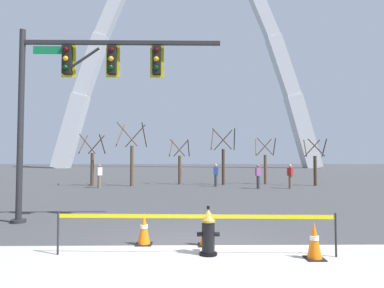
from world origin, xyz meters
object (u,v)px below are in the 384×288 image
at_px(traffic_cone_curb_edge, 144,229).
at_px(pedestrian_standing_center, 99,176).
at_px(traffic_signal_gantry, 78,85).
at_px(pedestrian_walking_left, 290,176).
at_px(fire_hydrant, 208,232).
at_px(traffic_cone_mid_sidewalk, 314,241).
at_px(traffic_cone_by_hydrant, 206,230).
at_px(pedestrian_near_trees, 258,176).
at_px(pedestrian_walking_right, 216,175).
at_px(monument_arch, 187,57).

distance_m(traffic_cone_curb_edge, pedestrian_standing_center, 15.50).
height_order(traffic_signal_gantry, pedestrian_standing_center, traffic_signal_gantry).
relative_size(traffic_cone_curb_edge, pedestrian_walking_left, 0.46).
bearing_deg(fire_hydrant, traffic_cone_mid_sidewalk, -8.95).
height_order(fire_hydrant, traffic_cone_mid_sidewalk, fire_hydrant).
height_order(traffic_cone_by_hydrant, traffic_cone_mid_sidewalk, same).
bearing_deg(traffic_signal_gantry, pedestrian_near_trees, 54.36).
distance_m(traffic_cone_by_hydrant, pedestrian_walking_right, 15.87).
height_order(traffic_cone_curb_edge, pedestrian_standing_center, pedestrian_standing_center).
relative_size(monument_arch, pedestrian_standing_center, 35.89).
distance_m(traffic_cone_mid_sidewalk, pedestrian_walking_left, 15.75).
relative_size(pedestrian_walking_left, pedestrian_near_trees, 1.00).
xyz_separation_m(pedestrian_walking_left, pedestrian_standing_center, (-12.69, 0.67, 0.00)).
bearing_deg(traffic_cone_by_hydrant, pedestrian_near_trees, 73.19).
height_order(pedestrian_standing_center, pedestrian_walking_right, same).
bearing_deg(pedestrian_walking_right, fire_hydrant, -95.56).
bearing_deg(traffic_cone_mid_sidewalk, traffic_cone_by_hydrant, 153.11).
bearing_deg(pedestrian_near_trees, pedestrian_walking_left, 2.64).
bearing_deg(monument_arch, pedestrian_standing_center, -97.13).
bearing_deg(traffic_cone_mid_sidewalk, pedestrian_walking_left, 74.08).
height_order(traffic_cone_by_hydrant, traffic_cone_curb_edge, same).
bearing_deg(pedestrian_walking_right, traffic_cone_curb_edge, -100.87).
relative_size(pedestrian_standing_center, pedestrian_walking_right, 1.00).
relative_size(traffic_cone_curb_edge, pedestrian_standing_center, 0.46).
height_order(traffic_cone_mid_sidewalk, pedestrian_near_trees, pedestrian_near_trees).
relative_size(traffic_cone_mid_sidewalk, monument_arch, 0.01).
relative_size(traffic_signal_gantry, pedestrian_walking_left, 4.04).
bearing_deg(fire_hydrant, traffic_cone_curb_edge, 150.23).
distance_m(traffic_signal_gantry, pedestrian_walking_right, 14.54).
distance_m(pedestrian_walking_left, pedestrian_near_trees, 2.14).
bearing_deg(pedestrian_walking_right, pedestrian_near_trees, -34.22).
relative_size(traffic_signal_gantry, pedestrian_walking_right, 4.04).
xyz_separation_m(fire_hydrant, pedestrian_near_trees, (4.23, 14.72, 0.35)).
height_order(traffic_cone_curb_edge, pedestrian_walking_right, pedestrian_walking_right).
relative_size(traffic_cone_curb_edge, monument_arch, 0.01).
xyz_separation_m(traffic_cone_by_hydrant, traffic_cone_mid_sidewalk, (2.05, -1.04, 0.00)).
bearing_deg(pedestrian_standing_center, traffic_signal_gantry, -78.29).
distance_m(fire_hydrant, traffic_cone_mid_sidewalk, 2.07).
bearing_deg(monument_arch, fire_hydrant, -89.68).
bearing_deg(pedestrian_walking_left, monument_arch, 97.88).
relative_size(traffic_cone_by_hydrant, pedestrian_near_trees, 0.46).
bearing_deg(pedestrian_standing_center, pedestrian_walking_right, 7.24).
bearing_deg(traffic_signal_gantry, pedestrian_standing_center, 101.71).
relative_size(pedestrian_walking_left, pedestrian_walking_right, 1.00).
distance_m(traffic_cone_by_hydrant, pedestrian_walking_left, 15.48).
xyz_separation_m(monument_arch, pedestrian_walking_right, (1.96, -46.80, -23.26)).
relative_size(fire_hydrant, traffic_cone_curb_edge, 1.36).
bearing_deg(pedestrian_walking_left, pedestrian_near_trees, -177.36).
distance_m(fire_hydrant, pedestrian_standing_center, 16.74).
distance_m(traffic_signal_gantry, pedestrian_walking_left, 15.65).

